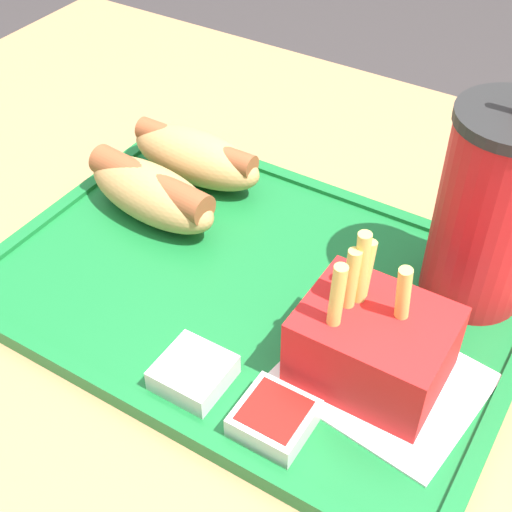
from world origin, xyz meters
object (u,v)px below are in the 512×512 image
soda_cup (491,210)px  hot_dog_far (196,155)px  sauce_cup_ketchup (274,418)px  fries_carton (369,347)px  sauce_cup_mayo (192,371)px  hot_dog_near (151,192)px

soda_cup → hot_dog_far: bearing=178.0°
sauce_cup_ketchup → fries_carton: bearing=64.3°
sauce_cup_mayo → sauce_cup_ketchup: same height
hot_dog_near → sauce_cup_mayo: (0.13, -0.13, -0.02)m
soda_cup → fries_carton: size_ratio=1.70×
soda_cup → sauce_cup_mayo: bearing=-125.4°
hot_dog_near → soda_cup: bearing=12.0°
hot_dog_near → sauce_cup_ketchup: bearing=-33.4°
soda_cup → fries_carton: bearing=-105.1°
fries_carton → sauce_cup_mayo: bearing=-146.8°
soda_cup → sauce_cup_mayo: soda_cup is taller
fries_carton → hot_dog_far: bearing=150.9°
hot_dog_far → sauce_cup_mayo: (0.13, -0.19, -0.02)m
soda_cup → fries_carton: 0.13m
soda_cup → hot_dog_near: soda_cup is taller
hot_dog_far → sauce_cup_ketchup: bearing=-44.6°
hot_dog_far → fries_carton: size_ratio=1.18×
hot_dog_near → fries_carton: fries_carton is taller
sauce_cup_mayo → fries_carton: bearing=33.2°
soda_cup → hot_dog_near: (-0.26, -0.06, -0.05)m
soda_cup → sauce_cup_ketchup: soda_cup is taller
hot_dog_near → sauce_cup_mayo: bearing=-44.0°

